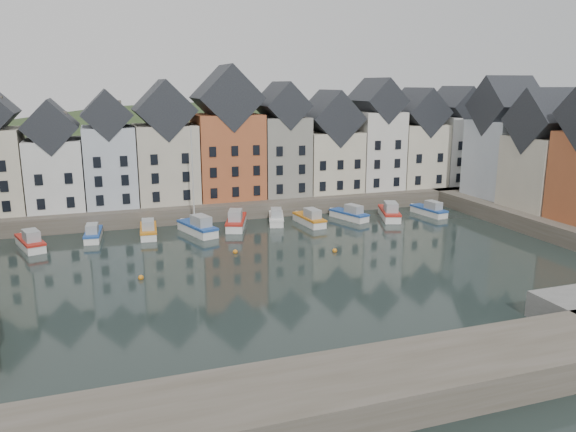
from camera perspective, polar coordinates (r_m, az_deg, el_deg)
name	(u,v)px	position (r m, az deg, el deg)	size (l,w,h in m)	color
ground	(297,273)	(52.75, 0.97, -5.80)	(260.00, 260.00, 0.00)	black
far_quay	(225,201)	(80.36, -6.39, 1.54)	(90.00, 16.00, 2.00)	#4A4439
near_wall	(261,408)	(30.50, -2.71, -18.91)	(50.00, 6.00, 2.00)	#4A4439
hillside	(198,271)	(110.02, -9.16, -5.56)	(153.60, 70.40, 64.00)	#24351A
far_terrace	(250,146)	(77.98, -3.89, 7.09)	(72.37, 8.16, 17.78)	beige
right_terrace	(549,153)	(76.85, 24.96, 5.83)	(8.30, 24.25, 16.36)	#B1B9C4
mooring_buoys	(242,259)	(56.43, -4.73, -4.40)	(20.50, 5.50, 0.50)	#C77217
boat_a	(31,242)	(66.19, -24.69, -2.43)	(3.68, 6.46, 2.37)	silver
boat_b	(93,234)	(67.42, -19.18, -1.74)	(2.20, 5.61, 2.10)	silver
boat_c	(148,230)	(67.07, -13.99, -1.42)	(2.36, 6.08, 2.28)	silver
boat_d	(198,227)	(66.78, -9.12, -1.11)	(4.01, 7.02, 12.82)	silver
boat_e	(236,222)	(69.14, -5.30, -0.56)	(4.15, 7.03, 2.58)	silver
boat_f	(276,218)	(71.18, -1.21, -0.20)	(3.33, 5.99, 2.20)	silver
boat_g	(310,219)	(70.45, 2.23, -0.31)	(2.46, 6.23, 2.33)	silver
boat_h	(350,214)	(73.51, 6.31, 0.16)	(3.61, 6.06, 2.22)	silver
boat_i	(390,213)	(74.67, 10.28, 0.31)	(4.21, 6.97, 2.56)	silver
boat_j	(430,210)	(77.80, 14.19, 0.56)	(2.59, 5.94, 2.21)	silver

